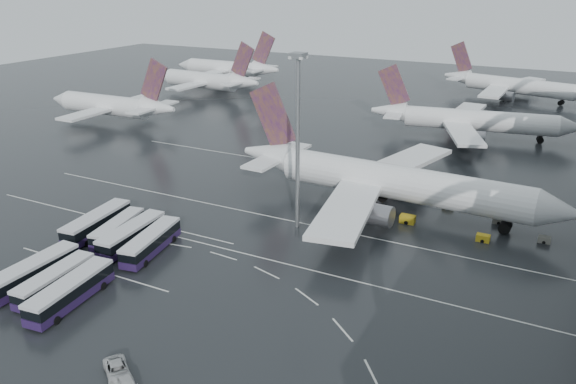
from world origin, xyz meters
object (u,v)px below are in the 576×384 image
at_px(jet_remote_mid, 207,81).
at_px(bus_row_near_b, 118,229).
at_px(van_curve_a, 117,370).
at_px(bus_row_near_d, 151,242).
at_px(gse_cart_belly_c, 407,219).
at_px(airliner_main, 385,181).
at_px(jet_remote_west, 113,106).
at_px(bus_row_near_a, 97,223).
at_px(floodlight_mast, 298,122).
at_px(gse_cart_belly_a, 483,238).
at_px(jet_remote_far, 228,69).
at_px(bus_row_far_b, 55,280).
at_px(bus_row_near_c, 132,235).
at_px(bus_row_far_a, 34,271).
at_px(gse_cart_belly_e, 448,204).
at_px(gse_cart_belly_d, 544,239).
at_px(airliner_gate_b, 468,121).
at_px(airliner_gate_c, 511,86).
at_px(bus_row_far_c, 70,291).
at_px(gse_cart_belly_b, 499,220).

distance_m(jet_remote_mid, bus_row_near_b, 115.36).
bearing_deg(van_curve_a, bus_row_near_d, 68.98).
bearing_deg(gse_cart_belly_c, airliner_main, 143.15).
height_order(jet_remote_west, bus_row_near_a, jet_remote_west).
height_order(floodlight_mast, gse_cart_belly_a, floodlight_mast).
relative_size(jet_remote_mid, jet_remote_far, 0.96).
bearing_deg(bus_row_far_b, bus_row_near_c, -2.65).
xyz_separation_m(jet_remote_far, bus_row_far_b, (65.26, -142.86, -3.53)).
bearing_deg(gse_cart_belly_c, bus_row_far_a, -132.59).
xyz_separation_m(bus_row_near_d, gse_cart_belly_c, (31.29, 28.44, -1.10)).
xyz_separation_m(airliner_main, floodlight_mast, (-10.29, -14.08, 12.71)).
bearing_deg(bus_row_near_c, gse_cart_belly_e, -50.45).
distance_m(bus_row_near_c, gse_cart_belly_d, 64.41).
height_order(jet_remote_west, bus_row_far_b, jet_remote_west).
bearing_deg(floodlight_mast, bus_row_near_a, -147.91).
bearing_deg(bus_row_far_a, van_curve_a, -111.92).
bearing_deg(jet_remote_west, airliner_gate_b, -163.55).
height_order(airliner_gate_c, gse_cart_belly_d, airliner_gate_c).
bearing_deg(bus_row_near_a, bus_row_far_c, -149.84).
distance_m(jet_remote_mid, gse_cart_belly_e, 117.39).
height_order(bus_row_near_d, gse_cart_belly_d, bus_row_near_d).
bearing_deg(jet_remote_west, van_curve_a, 131.92).
bearing_deg(jet_remote_far, floodlight_mast, 127.96).
bearing_deg(bus_row_far_b, jet_remote_west, 34.55).
xyz_separation_m(bus_row_near_c, gse_cart_belly_d, (56.80, 30.33, -1.30)).
bearing_deg(floodlight_mast, airliner_gate_b, 78.22).
distance_m(bus_row_near_b, bus_row_near_c, 3.92).
xyz_separation_m(bus_row_near_a, bus_row_far_b, (8.39, -15.91, -0.22)).
bearing_deg(airliner_gate_c, gse_cart_belly_e, -74.94).
bearing_deg(bus_row_near_a, bus_row_near_b, -92.80).
bearing_deg(airliner_gate_b, airliner_gate_c, 77.29).
bearing_deg(airliner_main, floodlight_mast, -123.43).
bearing_deg(van_curve_a, floodlight_mast, 36.03).
bearing_deg(bus_row_near_c, jet_remote_far, 23.01).
bearing_deg(gse_cart_belly_d, jet_remote_west, 166.70).
bearing_deg(bus_row_far_c, bus_row_near_d, -4.79).
distance_m(bus_row_far_a, floodlight_mast, 43.54).
bearing_deg(gse_cart_belly_a, jet_remote_mid, 144.07).
bearing_deg(gse_cart_belly_e, airliner_gate_b, 97.07).
xyz_separation_m(airliner_gate_c, jet_remote_mid, (-95.03, -41.42, 0.49)).
distance_m(bus_row_far_b, gse_cart_belly_e, 66.52).
height_order(bus_row_near_a, gse_cart_belly_a, bus_row_near_a).
height_order(airliner_main, bus_row_near_b, airliner_main).
distance_m(jet_remote_mid, jet_remote_far, 25.74).
bearing_deg(bus_row_far_b, floodlight_mast, -34.23).
relative_size(bus_row_far_b, gse_cart_belly_b, 5.83).
height_order(jet_remote_west, gse_cart_belly_a, jet_remote_west).
xyz_separation_m(airliner_gate_b, airliner_gate_c, (3.40, 57.01, -0.05)).
relative_size(bus_row_near_d, bus_row_far_a, 1.00).
relative_size(airliner_main, floodlight_mast, 2.15).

